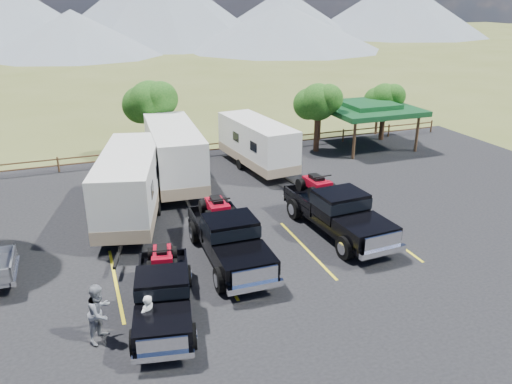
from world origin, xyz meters
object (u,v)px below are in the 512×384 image
object	(u,v)px
person_b	(100,312)
trailer_left	(130,186)
trailer_center	(174,155)
rig_left	(163,291)
rig_center	(229,236)
person_a	(148,318)
pavilion	(368,108)
rig_right	(336,210)
trailer_right	(257,144)

from	to	relation	value
person_b	trailer_left	bearing A→B (deg)	26.06
trailer_center	rig_left	bearing A→B (deg)	-99.97
rig_center	trailer_left	xyz separation A→B (m)	(-3.21, 5.43, 0.69)
rig_center	person_a	distance (m)	5.71
person_a	trailer_center	bearing A→B (deg)	-139.70
pavilion	trailer_left	size ratio (longest dim) A/B	0.65
person_b	rig_center	bearing A→B (deg)	-16.99
rig_center	trailer_left	size ratio (longest dim) A/B	0.69
rig_left	person_a	world-z (taller)	rig_left
rig_center	rig_right	world-z (taller)	rig_right
trailer_left	trailer_center	xyz separation A→B (m)	(2.95, 4.05, 0.04)
trailer_left	person_b	world-z (taller)	trailer_left
rig_right	trailer_right	bearing A→B (deg)	87.53
rig_left	trailer_right	xyz separation A→B (m)	(8.40, 13.51, 0.67)
person_a	rig_right	bearing A→B (deg)	173.10
person_a	person_b	bearing A→B (deg)	-57.18
pavilion	person_a	world-z (taller)	pavilion
rig_left	trailer_center	world-z (taller)	trailer_center
rig_right	trailer_right	distance (m)	9.83
rig_left	trailer_right	size ratio (longest dim) A/B	0.67
rig_right	person_a	distance (m)	10.53
rig_left	person_b	bearing A→B (deg)	-152.74
person_b	pavilion	bearing A→B (deg)	-11.20
rig_center	pavilion	bearing A→B (deg)	42.18
rig_left	trailer_center	distance (m)	12.79
trailer_center	pavilion	bearing A→B (deg)	15.86
rig_center	trailer_left	bearing A→B (deg)	121.38
person_a	trailer_right	bearing A→B (deg)	-156.32
trailer_left	trailer_right	distance (m)	9.83
person_a	person_b	size ratio (longest dim) A/B	0.83
person_b	rig_right	bearing A→B (deg)	-28.75
trailer_center	trailer_right	size ratio (longest dim) A/B	1.13
rig_right	trailer_center	xyz separation A→B (m)	(-5.65, 8.72, 0.68)
rig_left	rig_right	bearing A→B (deg)	33.91
rig_center	person_b	size ratio (longest dim) A/B	3.37
pavilion	person_b	distance (m)	25.60
rig_right	trailer_right	world-z (taller)	trailer_right
rig_right	person_b	world-z (taller)	rig_right
trailer_right	person_a	xyz separation A→B (m)	(-9.09, -14.71, -0.77)
rig_right	trailer_center	size ratio (longest dim) A/B	0.71
rig_right	trailer_right	xyz separation A→B (m)	(-0.22, 9.82, 0.48)
rig_left	trailer_left	world-z (taller)	trailer_left
rig_left	person_a	distance (m)	1.39
trailer_right	trailer_center	bearing A→B (deg)	-175.21
rig_right	rig_center	bearing A→B (deg)	-175.73
rig_right	pavilion	bearing A→B (deg)	49.17
rig_right	trailer_left	size ratio (longest dim) A/B	0.73
rig_center	trailer_right	size ratio (longest dim) A/B	0.75
pavilion	rig_left	distance (m)	23.61
trailer_left	trailer_center	bearing A→B (deg)	68.12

